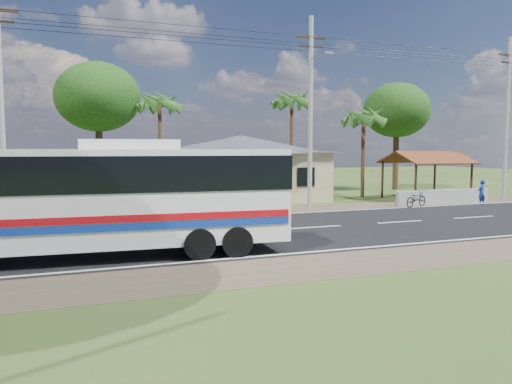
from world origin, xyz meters
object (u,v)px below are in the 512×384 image
waiting_shed (426,160)px  coach_bus (98,191)px  person (482,193)px  motorcycle (416,199)px

waiting_shed → coach_bus: coach_bus is taller
waiting_shed → person: 4.84m
motorcycle → person: (4.38, -0.66, 0.28)m
motorcycle → person: bearing=-118.1°
person → motorcycle: bearing=-23.4°
waiting_shed → motorcycle: (-3.78, -3.74, -2.21)m
waiting_shed → coach_bus: size_ratio=0.42×
waiting_shed → person: bearing=-82.3°
coach_bus → motorcycle: 20.20m
coach_bus → waiting_shed: bearing=31.6°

